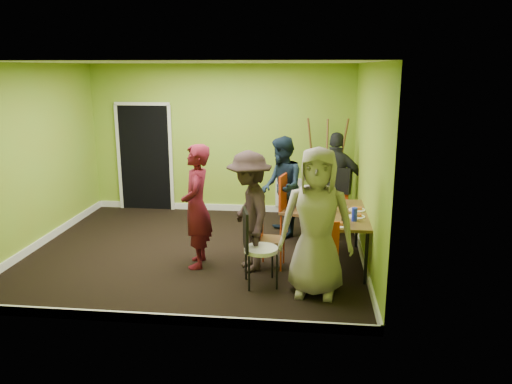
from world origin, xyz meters
The scene contains 28 objects.
ground centered at (0.00, 0.00, 0.00)m, with size 5.00×5.00×0.00m, color black.
room_walls centered at (-0.02, 0.04, 0.99)m, with size 5.04×4.54×2.82m.
dining_table centered at (2.05, -0.25, 0.70)m, with size 0.90×1.50×0.75m.
chair_left_far centered at (1.40, 0.61, 0.61)m, with size 0.55×0.55×1.09m.
chair_left_near centered at (1.12, -0.48, 0.48)m, with size 0.38×0.38×0.85m.
chair_back_end centered at (2.14, 1.17, 0.78)m, with size 0.60×0.65×1.10m.
chair_front_end centered at (1.89, -1.02, 0.49)m, with size 0.42×0.43×0.88m.
chair_bentwood centered at (1.03, -1.11, 0.56)m, with size 0.48×0.47×1.01m.
easel centered at (1.99, 1.99, 0.92)m, with size 0.75×0.70×1.86m.
plate_near_left centered at (1.87, 0.12, 0.76)m, with size 0.25×0.25×0.01m, color white.
plate_near_right centered at (1.86, -0.67, 0.76)m, with size 0.23×0.23×0.01m, color white.
plate_far_back centered at (2.06, 0.29, 0.76)m, with size 0.23×0.23×0.01m, color white.
plate_far_front centered at (2.08, -0.84, 0.76)m, with size 0.26×0.26×0.01m, color white.
plate_wall_back centered at (2.38, -0.09, 0.76)m, with size 0.24×0.24×0.01m, color white.
plate_wall_front centered at (2.34, -0.43, 0.76)m, with size 0.23×0.23×0.01m, color white.
thermos centered at (2.03, -0.19, 0.86)m, with size 0.07×0.07×0.22m, color white.
blue_bottle centered at (2.30, -0.61, 0.84)m, with size 0.07×0.07×0.18m, color #1A2AC6.
orange_bottle centered at (1.99, -0.10, 0.79)m, with size 0.04×0.04×0.07m, color #CF4013.
glass_mid centered at (1.95, 0.03, 0.80)m, with size 0.06×0.06×0.10m, color black.
glass_back centered at (2.16, 0.21, 0.80)m, with size 0.06×0.06×0.09m, color black.
glass_front centered at (2.15, -0.75, 0.80)m, with size 0.06×0.06×0.10m, color black.
cup_a centered at (1.93, -0.37, 0.80)m, with size 0.12×0.12×0.09m, color white.
cup_b centered at (2.18, -0.25, 0.80)m, with size 0.10×0.10×0.09m, color white.
person_standing centered at (0.15, -0.54, 0.87)m, with size 0.63×0.41×1.73m, color #540E1B.
person_left_far centered at (1.24, 0.86, 0.83)m, with size 0.81×0.63×1.66m, color black.
person_left_near centered at (0.89, -0.60, 0.83)m, with size 1.07×0.62×1.66m, color black.
person_back_end centered at (2.14, 1.32, 0.84)m, with size 0.99×0.41×1.68m, color #212327.
person_front_end centered at (1.79, -1.28, 0.92)m, with size 0.90×0.58×1.84m, color gray.
Camera 1 is at (1.69, -7.05, 2.74)m, focal length 35.00 mm.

